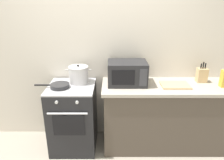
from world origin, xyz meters
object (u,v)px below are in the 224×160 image
Objects in this scene: microwave at (127,73)px; pasta_box at (224,79)px; cutting_board at (175,85)px; knife_block at (201,75)px; stove at (73,117)px; stock_pot at (78,75)px; frying_pan at (59,86)px.

microwave is 1.22m from pasta_box.
microwave is 0.64m from cutting_board.
microwave is 1.01m from knife_block.
stove is 1.83m from knife_block.
stove is at bearing -173.78° from microwave.
pasta_box is at bearing -2.85° from cutting_board.
microwave is at bearing 172.78° from cutting_board.
cutting_board is at bearing -5.28° from stock_pot.
knife_block is at bearing 19.78° from cutting_board.
stock_pot is 0.64m from microwave.
stove is 4.18× the size of pasta_box.
stove is 1.42m from cutting_board.
stock_pot is 1.87m from pasta_box.
microwave is at bearing 9.16° from frying_pan.
knife_block is (1.73, 0.14, 0.56)m from stove.
cutting_board is 0.61m from pasta_box.
knife_block is at bearing 6.14° from frying_pan.
stock_pot is 0.30m from frying_pan.
knife_block is (1.87, 0.20, 0.07)m from frying_pan.
cutting_board is (1.26, -0.12, -0.10)m from stock_pot.
frying_pan reaches higher than cutting_board.
frying_pan is at bearing -170.84° from microwave.
stove is 2.67× the size of stock_pot.
stock_pot is at bearing 174.72° from cutting_board.
cutting_board is (1.34, 0.00, 0.47)m from stove.
frying_pan is 1.88m from knife_block.
frying_pan is (-0.14, -0.06, 0.48)m from stove.
knife_block reaches higher than frying_pan.
stock_pot is at bearing 38.63° from frying_pan.
stove is 0.95m from microwave.
frying_pan is (-0.22, -0.18, -0.09)m from stock_pot.
microwave is at bearing -176.47° from knife_block.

